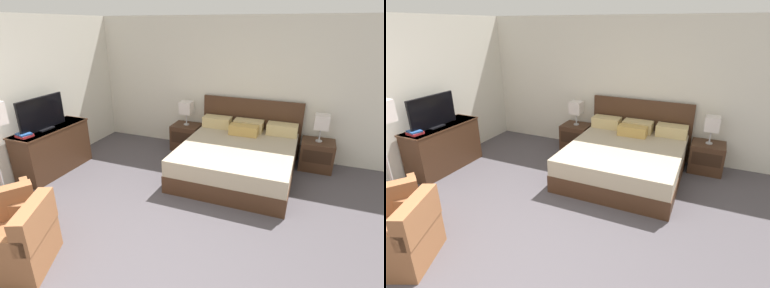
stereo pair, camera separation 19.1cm
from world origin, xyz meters
The scene contains 13 objects.
wall_back centered at (0.00, 3.98, 1.28)m, with size 6.73×0.06×2.56m, color silver.
wall_left centered at (-2.79, 1.68, 1.28)m, with size 0.06×5.75×2.56m, color silver.
bed centered at (0.47, 2.96, 0.30)m, with size 1.89×2.04×1.10m.
nightstand_left centered at (-0.77, 3.65, 0.26)m, with size 0.55×0.47×0.51m.
nightstand_right centered at (1.71, 3.65, 0.26)m, with size 0.55×0.47×0.51m.
table_lamp_left centered at (-0.77, 3.65, 0.86)m, with size 0.23×0.23×0.48m.
table_lamp_right centered at (1.71, 3.65, 0.86)m, with size 0.23×0.23×0.48m.
dresser centered at (-2.50, 1.86, 0.41)m, with size 0.49×1.32×0.80m.
tv centered at (-2.50, 1.76, 1.06)m, with size 0.18×0.88×0.54m.
book_red_cover centered at (-2.49, 1.37, 0.82)m, with size 0.20×0.19×0.04m, color #B7282D.
book_blue_cover centered at (-2.50, 1.37, 0.85)m, with size 0.21×0.17×0.02m, color #234C8E.
armchair_by_window centered at (-1.69, 0.27, 0.28)m, with size 0.95×0.95×0.76m.
armchair_companion centered at (-1.13, -0.01, 0.28)m, with size 0.91×0.90×0.76m.
Camera 2 is at (1.64, -1.57, 2.40)m, focal length 28.00 mm.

